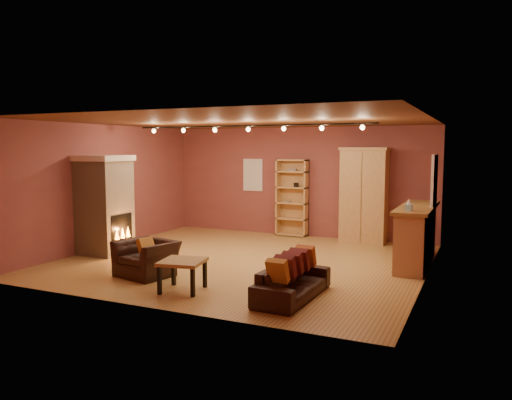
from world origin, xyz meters
The scene contains 16 objects.
floor centered at (0.00, 0.00, 0.00)m, with size 7.00×7.00×0.00m, color #A17739.
ceiling centered at (0.00, 0.00, 2.80)m, with size 7.00×7.00×0.00m, color brown.
back_wall centered at (0.00, 3.25, 1.40)m, with size 7.00×0.02×2.80m, color brown.
left_wall centered at (-3.50, 0.00, 1.40)m, with size 0.02×6.50×2.80m, color brown.
right_wall centered at (3.50, 0.00, 1.40)m, with size 0.02×6.50×2.80m, color brown.
fireplace centered at (-3.04, -0.60, 1.06)m, with size 1.01×0.98×2.12m.
back_window centered at (-1.30, 3.23, 1.55)m, with size 0.56×0.04×0.86m, color silver.
bookcase centered at (-0.13, 3.14, 1.01)m, with size 0.81×0.32×1.98m.
armoire centered at (1.76, 2.96, 1.15)m, with size 1.12×0.64×2.29m.
bar_counter centered at (3.20, 1.10, 0.59)m, with size 0.64×2.41×1.16m.
tissue_box centered at (3.15, 0.27, 1.25)m, with size 0.13×0.13×0.22m.
right_window centered at (3.47, 1.40, 1.65)m, with size 0.05×0.90×1.00m, color silver.
loveseat centered at (1.77, -1.96, 0.35)m, with size 0.56×1.70×0.72m.
armchair centered at (-1.07, -1.79, 0.42)m, with size 1.08×0.82×0.85m.
coffee_table centered at (0.04, -2.33, 0.43)m, with size 0.77×0.77×0.50m.
track_rail centered at (0.00, 0.20, 2.68)m, with size 5.20×0.09×0.13m.
Camera 1 is at (4.34, -8.92, 2.28)m, focal length 35.00 mm.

